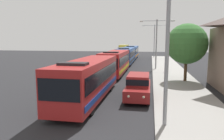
# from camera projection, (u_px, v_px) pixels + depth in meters

# --- Properties ---
(bus_lead) EXTENTS (2.58, 10.70, 3.21)m
(bus_lead) POSITION_uv_depth(u_px,v_px,m) (89.00, 78.00, 16.02)
(bus_lead) COLOR maroon
(bus_lead) RESTS_ON ground_plane
(bus_second_in_line) EXTENTS (2.58, 10.90, 3.21)m
(bus_second_in_line) POSITION_uv_depth(u_px,v_px,m) (116.00, 62.00, 28.12)
(bus_second_in_line) COLOR maroon
(bus_second_in_line) RESTS_ON ground_plane
(bus_middle) EXTENTS (2.58, 11.37, 3.21)m
(bus_middle) POSITION_uv_depth(u_px,v_px,m) (126.00, 55.00, 39.97)
(bus_middle) COLOR #284C8C
(bus_middle) RESTS_ON ground_plane
(bus_fourth_in_line) EXTENTS (2.58, 12.02, 3.21)m
(bus_fourth_in_line) POSITION_uv_depth(u_px,v_px,m) (132.00, 52.00, 51.96)
(bus_fourth_in_line) COLOR #284C8C
(bus_fourth_in_line) RESTS_ON ground_plane
(white_suv) EXTENTS (1.86, 5.00, 1.90)m
(white_suv) POSITION_uv_depth(u_px,v_px,m) (138.00, 85.00, 16.51)
(white_suv) COLOR maroon
(white_suv) RESTS_ON ground_plane
(box_truck_oncoming) EXTENTS (2.35, 7.34, 3.15)m
(box_truck_oncoming) POSITION_uv_depth(u_px,v_px,m) (123.00, 50.00, 61.76)
(box_truck_oncoming) COLOR #B7B7BC
(box_truck_oncoming) RESTS_ON ground_plane
(streetlamp_near) EXTENTS (5.03, 0.28, 7.53)m
(streetlamp_near) POSITION_uv_depth(u_px,v_px,m) (168.00, 36.00, 10.44)
(streetlamp_near) COLOR gray
(streetlamp_near) RESTS_ON sidewalk
(streetlamp_mid) EXTENTS (5.22, 0.28, 7.52)m
(streetlamp_mid) POSITION_uv_depth(u_px,v_px,m) (156.00, 39.00, 32.27)
(streetlamp_mid) COLOR gray
(streetlamp_mid) RESTS_ON sidewalk
(streetlamp_far) EXTENTS (6.49, 0.28, 8.33)m
(streetlamp_far) POSITION_uv_depth(u_px,v_px,m) (154.00, 37.00, 54.03)
(streetlamp_far) COLOR gray
(streetlamp_far) RESTS_ON sidewalk
(roadside_tree) EXTENTS (4.30, 4.30, 6.16)m
(roadside_tree) POSITION_uv_depth(u_px,v_px,m) (187.00, 44.00, 22.45)
(roadside_tree) COLOR #4C3823
(roadside_tree) RESTS_ON sidewalk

